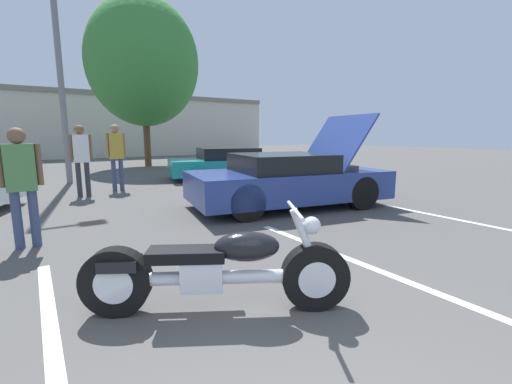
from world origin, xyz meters
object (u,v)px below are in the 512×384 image
at_px(spectator_near_motorcycle, 21,178).
at_px(spectator_midground, 81,154).
at_px(tree_background, 143,62).
at_px(spectator_far_lot, 116,151).
at_px(show_car_hood_open, 289,180).
at_px(motorcycle, 217,270).
at_px(parked_car_right_row, 232,163).
at_px(light_pole, 58,26).

distance_m(spectator_near_motorcycle, spectator_midground, 4.15).
height_order(tree_background, spectator_midground, tree_background).
bearing_deg(spectator_far_lot, show_car_hood_open, -58.74).
xyz_separation_m(tree_background, spectator_near_motorcycle, (-5.00, -11.57, -3.96)).
bearing_deg(motorcycle, tree_background, 105.97).
distance_m(parked_car_right_row, spectator_far_lot, 4.14).
bearing_deg(spectator_midground, spectator_near_motorcycle, -106.73).
bearing_deg(motorcycle, spectator_near_motorcycle, 144.79).
relative_size(motorcycle, show_car_hood_open, 0.47).
bearing_deg(tree_background, parked_car_right_row, -79.58).
xyz_separation_m(light_pole, spectator_midground, (-0.00, -2.99, -3.74)).
bearing_deg(tree_background, spectator_far_lot, -112.12).
bearing_deg(parked_car_right_row, spectator_near_motorcycle, -125.33).
height_order(motorcycle, spectator_near_motorcycle, spectator_near_motorcycle).
distance_m(light_pole, spectator_far_lot, 4.55).
bearing_deg(parked_car_right_row, show_car_hood_open, -90.76).
height_order(light_pole, show_car_hood_open, light_pole).
height_order(light_pole, tree_background, light_pole).
xyz_separation_m(motorcycle, spectator_far_lot, (0.71, 7.55, 0.73)).
bearing_deg(motorcycle, show_car_hood_open, 73.18).
xyz_separation_m(show_car_hood_open, spectator_far_lot, (-2.65, 4.37, 0.52)).
relative_size(show_car_hood_open, parked_car_right_row, 0.94).
height_order(show_car_hood_open, parked_car_right_row, show_car_hood_open).
bearing_deg(spectator_midground, parked_car_right_row, 13.58).
relative_size(tree_background, spectator_near_motorcycle, 4.78).
bearing_deg(light_pole, show_car_hood_open, -62.22).
bearing_deg(light_pole, spectator_far_lot, -69.04).
xyz_separation_m(parked_car_right_row, spectator_far_lot, (-4.04, -0.66, 0.58)).
distance_m(motorcycle, show_car_hood_open, 4.64).
relative_size(parked_car_right_row, spectator_near_motorcycle, 2.88).
height_order(parked_car_right_row, spectator_near_motorcycle, spectator_near_motorcycle).
distance_m(light_pole, show_car_hood_open, 8.79).
height_order(parked_car_right_row, spectator_far_lot, spectator_far_lot).
bearing_deg(light_pole, spectator_midground, -90.02).
bearing_deg(light_pole, tree_background, 50.47).
xyz_separation_m(light_pole, spectator_near_motorcycle, (-1.20, -6.96, -3.84)).
distance_m(spectator_near_motorcycle, spectator_far_lot, 4.99).
xyz_separation_m(light_pole, parked_car_right_row, (4.98, -1.79, -4.29)).
height_order(light_pole, spectator_midground, light_pole).
height_order(light_pole, parked_car_right_row, light_pole).
height_order(tree_background, spectator_near_motorcycle, tree_background).
height_order(tree_background, motorcycle, tree_background).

